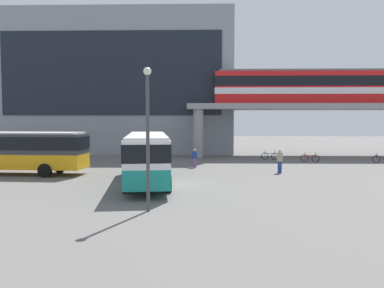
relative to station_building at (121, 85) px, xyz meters
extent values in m
plane|color=#605E5B|center=(8.43, -15.38, -8.61)|extent=(120.00, 120.00, 0.00)
cube|color=gray|center=(0.00, 0.03, 0.00)|extent=(28.28, 10.95, 17.21)
cube|color=black|center=(0.00, -5.50, 0.86)|extent=(25.46, 0.10, 9.64)
cube|color=gray|center=(23.08, -5.73, -3.04)|extent=(28.43, 6.94, 0.60)
cylinder|color=gray|center=(10.07, -8.40, -5.97)|extent=(1.10, 1.10, 5.27)
cylinder|color=gray|center=(10.07, -3.06, -5.97)|extent=(1.10, 1.10, 5.27)
cube|color=red|center=(24.61, -5.73, -0.94)|extent=(25.39, 2.90, 3.60)
cube|color=silver|center=(24.61, -5.73, -1.30)|extent=(25.45, 2.96, 0.70)
cube|color=black|center=(24.61, -5.73, -0.22)|extent=(25.45, 2.96, 1.10)
cube|color=slate|center=(24.61, -5.73, 0.98)|extent=(24.38, 2.61, 0.24)
cube|color=teal|center=(6.90, -24.98, -7.56)|extent=(3.95, 11.24, 1.10)
cube|color=white|center=(6.90, -24.98, -6.26)|extent=(3.95, 11.24, 1.50)
cube|color=black|center=(6.90, -24.98, -6.18)|extent=(4.00, 11.28, 0.96)
cube|color=silver|center=(6.90, -24.98, -5.45)|extent=(3.76, 10.67, 0.12)
cylinder|color=black|center=(5.19, -21.66, -8.11)|extent=(0.41, 1.03, 1.00)
cylinder|color=black|center=(7.67, -21.32, -8.11)|extent=(0.41, 1.03, 1.00)
cylinder|color=black|center=(6.08, -28.20, -8.11)|extent=(0.41, 1.03, 1.00)
cylinder|color=black|center=(8.55, -27.86, -8.11)|extent=(0.41, 1.03, 1.00)
cube|color=orange|center=(-3.85, -21.09, -7.56)|extent=(11.14, 3.21, 1.10)
cube|color=#333338|center=(-3.85, -21.09, -6.26)|extent=(11.14, 3.21, 1.50)
cube|color=black|center=(-3.85, -21.09, -6.18)|extent=(11.18, 3.25, 0.96)
cube|color=silver|center=(-3.85, -21.09, -5.45)|extent=(10.58, 3.05, 0.12)
cylinder|color=black|center=(-0.85, -22.54, -8.11)|extent=(1.02, 0.34, 1.00)
cylinder|color=black|center=(-0.69, -20.04, -8.11)|extent=(1.02, 0.34, 1.00)
torus|color=black|center=(18.03, -9.98, -8.27)|extent=(0.72, 0.30, 0.74)
torus|color=black|center=(17.04, -9.64, -8.27)|extent=(0.72, 0.30, 0.74)
cylinder|color=#1E3FA5|center=(17.53, -9.81, -7.99)|extent=(1.01, 0.39, 0.05)
cylinder|color=#1E3FA5|center=(17.04, -9.64, -7.97)|extent=(0.04, 0.04, 0.55)
cylinder|color=#1E3FA5|center=(18.03, -9.98, -7.92)|extent=(0.04, 0.04, 0.65)
torus|color=black|center=(21.59, -12.09, -8.27)|extent=(0.72, 0.30, 0.74)
torus|color=black|center=(20.60, -11.74, -8.27)|extent=(0.72, 0.30, 0.74)
cylinder|color=#B21E1E|center=(21.10, -11.92, -7.99)|extent=(1.01, 0.40, 0.05)
cylinder|color=#B21E1E|center=(20.60, -11.74, -7.97)|extent=(0.04, 0.04, 0.55)
cylinder|color=#B21E1E|center=(21.59, -12.09, -7.92)|extent=(0.04, 0.04, 0.65)
torus|color=black|center=(27.34, -12.38, -8.27)|extent=(0.74, 0.15, 0.74)
cylinder|color=black|center=(27.86, -12.44, -7.99)|extent=(1.05, 0.18, 0.05)
cylinder|color=black|center=(27.34, -12.38, -7.97)|extent=(0.04, 0.04, 0.55)
cylinder|color=navy|center=(16.56, -19.71, -8.16)|extent=(0.32, 0.32, 0.89)
cube|color=gray|center=(16.56, -19.71, -7.37)|extent=(0.46, 0.38, 0.70)
sphere|color=tan|center=(16.56, -19.71, -6.90)|extent=(0.24, 0.24, 0.24)
cylinder|color=#724C8C|center=(9.83, -16.66, -8.22)|extent=(0.32, 0.32, 0.79)
cube|color=navy|center=(9.83, -16.66, -7.51)|extent=(0.43, 0.32, 0.62)
sphere|color=tan|center=(9.83, -16.66, -7.09)|extent=(0.21, 0.21, 0.21)
cylinder|color=#3F3F44|center=(8.00, -32.45, -5.52)|extent=(0.16, 0.16, 6.18)
sphere|color=silver|center=(8.00, -32.45, -2.28)|extent=(0.36, 0.36, 0.36)
camera|label=1|loc=(10.43, -49.68, -4.40)|focal=35.90mm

